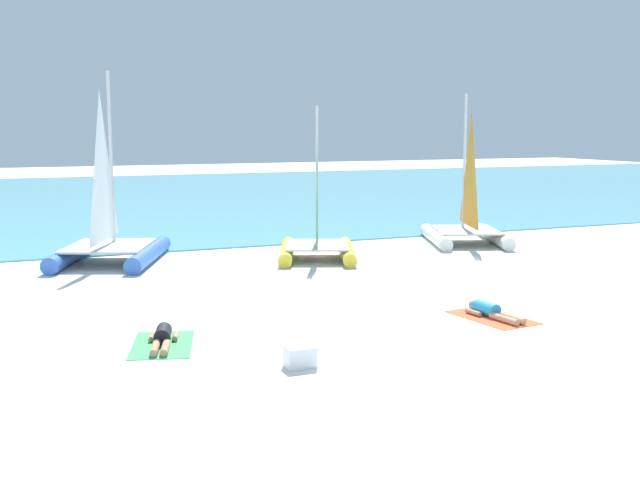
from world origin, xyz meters
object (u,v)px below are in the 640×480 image
(sunbather_left, at_px, (162,337))
(cooler_box, at_px, (300,357))
(towel_left, at_px, (162,345))
(sailboat_white, at_px, (466,222))
(sailboat_yellow, at_px, (317,236))
(sunbather_right, at_px, (490,311))
(sailboat_blue, at_px, (109,235))
(towel_right, at_px, (492,318))

(sunbather_left, relative_size, cooler_box, 3.10)
(towel_left, bearing_deg, sailboat_white, 35.18)
(sailboat_white, xyz_separation_m, sailboat_yellow, (-5.97, -0.92, -0.07))
(sailboat_white, relative_size, sunbather_right, 3.29)
(sailboat_white, xyz_separation_m, sunbather_left, (-12.27, -8.60, -0.64))
(sailboat_white, xyz_separation_m, towel_left, (-12.29, -8.66, -0.76))
(sailboat_blue, bearing_deg, cooler_box, -60.29)
(sailboat_yellow, bearing_deg, towel_left, -107.27)
(sunbather_left, height_order, towel_right, sunbather_left)
(sunbather_left, relative_size, sunbather_right, 0.99)
(sailboat_blue, xyz_separation_m, sunbather_left, (-0.32, -9.36, -0.71))
(sailboat_white, bearing_deg, sailboat_blue, -162.87)
(towel_left, xyz_separation_m, sunbather_right, (6.90, -0.56, 0.13))
(sailboat_white, height_order, cooler_box, sailboat_white)
(towel_left, bearing_deg, cooler_box, -50.30)
(sailboat_blue, height_order, sailboat_white, sailboat_blue)
(sailboat_yellow, bearing_deg, sailboat_blue, -173.75)
(sailboat_blue, bearing_deg, sailboat_white, 18.54)
(towel_right, bearing_deg, cooler_box, -161.95)
(sailboat_yellow, relative_size, sunbather_right, 2.98)
(towel_right, bearing_deg, sailboat_yellow, 93.98)
(sunbather_left, xyz_separation_m, towel_right, (6.89, -0.69, -0.13))
(sailboat_white, distance_m, towel_right, 10.76)
(sailboat_blue, relative_size, sailboat_yellow, 1.21)
(towel_left, relative_size, sunbather_right, 1.21)
(sunbather_left, bearing_deg, sailboat_yellow, 66.40)
(cooler_box, bearing_deg, sunbather_right, 18.76)
(sunbather_right, distance_m, cooler_box, 5.30)
(sailboat_blue, bearing_deg, towel_left, -69.84)
(towel_right, bearing_deg, sunbather_left, 174.29)
(sunbather_right, relative_size, cooler_box, 3.14)
(sunbather_right, bearing_deg, sailboat_blue, 116.47)
(towel_right, relative_size, cooler_box, 3.80)
(sailboat_white, distance_m, towel_left, 15.05)
(sunbather_right, bearing_deg, sunbather_left, 167.99)
(sailboat_yellow, bearing_deg, cooler_box, -91.99)
(sailboat_blue, relative_size, sunbather_right, 3.61)
(sailboat_white, bearing_deg, towel_left, -124.03)
(sailboat_yellow, distance_m, cooler_box, 10.96)
(sailboat_yellow, xyz_separation_m, sunbather_left, (-6.30, -7.67, -0.56))
(sailboat_white, relative_size, sailboat_yellow, 1.10)
(sailboat_yellow, height_order, sunbather_left, sailboat_yellow)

